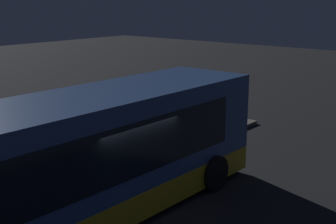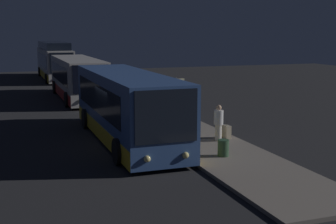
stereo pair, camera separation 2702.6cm
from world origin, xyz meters
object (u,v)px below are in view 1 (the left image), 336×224
passenger_boarding (72,142)px  passenger_waiting (56,137)px  bus_lead (79,163)px  suitcase (38,152)px  sign_post (1,134)px  trash_bin (130,141)px

passenger_boarding → passenger_waiting: bearing=32.3°
bus_lead → passenger_waiting: bearing=61.0°
bus_lead → suitcase: bus_lead is taller
sign_post → trash_bin: bearing=1.7°
passenger_boarding → suitcase: size_ratio=2.05×
suitcase → trash_bin: size_ratio=1.27×
passenger_boarding → trash_bin: size_ratio=2.62×
suitcase → trash_bin: 3.10m
passenger_waiting → suitcase: size_ratio=1.95×
bus_lead → sign_post: bus_lead is taller
passenger_boarding → passenger_waiting: (0.20, 1.06, -0.08)m
passenger_boarding → passenger_waiting: size_ratio=1.06×
suitcase → sign_post: 3.08m
passenger_waiting → trash_bin: size_ratio=2.48×
passenger_boarding → bus_lead: bearing=-172.5°
trash_bin → bus_lead: bearing=-148.3°
bus_lead → sign_post: 2.63m
passenger_waiting → sign_post: sign_post is taller
bus_lead → passenger_waiting: bus_lead is taller
trash_bin → passenger_boarding: bearing=-177.1°
suitcase → sign_post: size_ratio=0.32×
passenger_waiting → passenger_boarding: bearing=-64.3°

